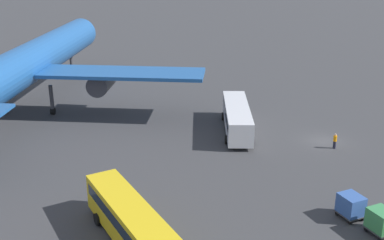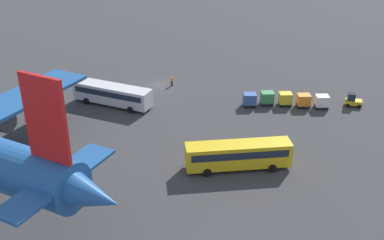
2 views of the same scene
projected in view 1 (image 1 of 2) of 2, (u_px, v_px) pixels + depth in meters
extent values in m
plane|color=#38383A|center=(323.00, 141.00, 54.90)|extent=(600.00, 600.00, 0.00)
cylinder|color=#1E5193|center=(31.00, 62.00, 63.56)|extent=(43.14, 22.41, 4.99)
cone|color=#1E5193|center=(84.00, 31.00, 85.70)|extent=(6.92, 6.53, 4.74)
cube|color=#1E5193|center=(122.00, 73.00, 60.63)|extent=(13.55, 21.25, 0.44)
cylinder|color=#38383D|center=(102.00, 82.00, 62.69)|extent=(6.03, 4.66, 2.74)
cylinder|color=#38383D|center=(72.00, 67.00, 79.79)|extent=(0.50, 0.50, 3.99)
cylinder|color=black|center=(73.00, 76.00, 80.32)|extent=(1.02, 0.82, 0.90)
cylinder|color=#38383D|center=(4.00, 99.00, 63.28)|extent=(0.50, 0.50, 3.99)
cylinder|color=black|center=(6.00, 110.00, 63.81)|extent=(1.02, 0.82, 0.90)
cylinder|color=#38383D|center=(52.00, 100.00, 62.75)|extent=(0.50, 0.50, 3.99)
cylinder|color=black|center=(53.00, 111.00, 63.28)|extent=(1.02, 0.82, 0.90)
cube|color=silver|center=(237.00, 117.00, 57.21)|extent=(12.75, 6.73, 2.69)
cube|color=#192333|center=(237.00, 113.00, 57.05)|extent=(11.82, 6.44, 0.86)
cylinder|color=black|center=(223.00, 116.00, 61.32)|extent=(1.04, 0.61, 1.00)
cylinder|color=black|center=(246.00, 116.00, 61.29)|extent=(1.04, 0.61, 1.00)
cylinder|color=black|center=(226.00, 140.00, 54.03)|extent=(1.04, 0.61, 1.00)
cylinder|color=black|center=(252.00, 140.00, 53.99)|extent=(1.04, 0.61, 1.00)
cube|color=gold|center=(131.00, 223.00, 35.36)|extent=(12.82, 4.96, 2.89)
cube|color=#192333|center=(131.00, 217.00, 35.19)|extent=(11.84, 4.80, 0.92)
cylinder|color=black|center=(97.00, 219.00, 38.40)|extent=(1.04, 0.49, 1.00)
cylinder|color=black|center=(128.00, 211.00, 39.64)|extent=(1.04, 0.49, 1.00)
cylinder|color=#1E1E2D|center=(334.00, 145.00, 52.82)|extent=(0.32, 0.32, 0.85)
cylinder|color=orange|center=(335.00, 138.00, 52.56)|extent=(0.38, 0.38, 0.65)
sphere|color=tan|center=(336.00, 135.00, 52.41)|extent=(0.24, 0.24, 0.24)
cube|color=#38383D|center=(380.00, 229.00, 37.21)|extent=(2.16, 1.88, 0.10)
cube|color=#38844C|center=(381.00, 220.00, 36.92)|extent=(2.06, 1.79, 1.60)
cylinder|color=black|center=(366.00, 229.00, 37.69)|extent=(0.37, 0.16, 0.36)
cylinder|color=black|center=(378.00, 225.00, 38.19)|extent=(0.37, 0.16, 0.36)
cylinder|color=black|center=(380.00, 239.00, 36.39)|extent=(0.37, 0.16, 0.36)
cube|color=#38383D|center=(350.00, 213.00, 39.39)|extent=(2.16, 1.88, 0.10)
cube|color=#33569E|center=(351.00, 204.00, 39.10)|extent=(2.06, 1.79, 1.60)
cylinder|color=black|center=(337.00, 213.00, 39.87)|extent=(0.37, 0.16, 0.36)
cylinder|color=black|center=(349.00, 210.00, 40.37)|extent=(0.37, 0.16, 0.36)
cylinder|color=black|center=(350.00, 222.00, 38.57)|extent=(0.37, 0.16, 0.36)
cylinder|color=black|center=(362.00, 219.00, 39.07)|extent=(0.37, 0.16, 0.36)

